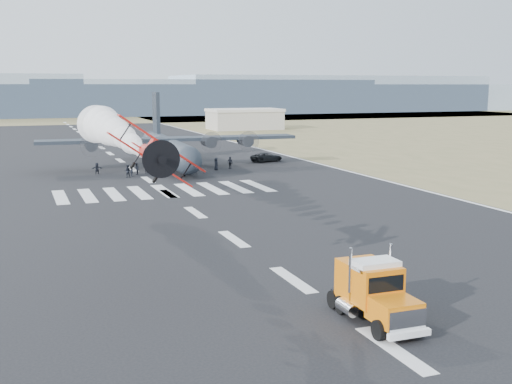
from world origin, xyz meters
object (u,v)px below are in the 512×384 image
hangar_right (245,119)px  crew_f (97,169)px  semi_truck (374,291)px  crew_g (132,170)px  crew_d (230,163)px  transport_aircraft (168,148)px  crew_e (216,164)px  aerobatic_biplane (153,154)px  crew_a (146,168)px  crew_h (136,169)px  support_vehicle (267,157)px  crew_b (127,171)px  crew_c (151,164)px

hangar_right → crew_f: bearing=-122.2°
semi_truck → crew_f: semi_truck is taller
hangar_right → crew_g: (-47.44, -85.88, -2.12)m
crew_d → crew_g: size_ratio=1.03×
transport_aircraft → crew_e: transport_aircraft is taller
aerobatic_biplane → crew_e: bearing=69.6°
hangar_right → crew_e: hangar_right is taller
crew_e → crew_f: crew_e is taller
crew_e → crew_a: bearing=126.1°
semi_truck → aerobatic_biplane: (-9.72, 9.81, 6.77)m
crew_g → crew_e: bearing=-81.8°
semi_truck → crew_g: (-2.48, 60.42, -0.78)m
transport_aircraft → crew_f: 12.94m
crew_a → crew_h: size_ratio=0.94×
crew_e → crew_h: bearing=130.3°
aerobatic_biplane → crew_a: (9.72, 52.89, -7.64)m
aerobatic_biplane → crew_g: size_ratio=3.11×
transport_aircraft → support_vehicle: transport_aircraft is taller
hangar_right → crew_f: hangar_right is taller
crew_a → crew_h: bearing=-3.0°
hangar_right → semi_truck: hangar_right is taller
support_vehicle → crew_f: (-28.36, -5.87, 0.08)m
aerobatic_biplane → crew_h: bearing=81.6°
aerobatic_biplane → support_vehicle: 68.31m
transport_aircraft → crew_a: transport_aircraft is taller
crew_g → semi_truck: bearing=-179.1°
transport_aircraft → crew_h: (-6.42, -7.66, -2.10)m
crew_d → crew_h: size_ratio=1.09×
crew_d → crew_f: crew_d is taller
semi_truck → transport_aircraft: transport_aircraft is taller
crew_a → crew_f: crew_f is taller
semi_truck → crew_b: bearing=93.4°
transport_aircraft → crew_f: bearing=-152.5°
crew_c → crew_g: size_ratio=0.98×
crew_f → crew_h: bearing=-21.5°
aerobatic_biplane → crew_c: size_ratio=3.18×
hangar_right → support_vehicle: bearing=-107.0°
aerobatic_biplane → crew_g: aerobatic_biplane is taller
aerobatic_biplane → crew_d: (22.74, 53.78, -7.52)m
support_vehicle → crew_e: (-11.10, -7.39, 0.17)m
crew_d → aerobatic_biplane: bearing=-52.0°
crew_b → crew_a: bearing=-122.7°
semi_truck → transport_aircraft: size_ratio=0.19×
semi_truck → aerobatic_biplane: aerobatic_biplane is taller
support_vehicle → crew_c: 20.49m
crew_a → aerobatic_biplane: bearing=47.6°
transport_aircraft → support_vehicle: (16.77, 0.54, -2.20)m
crew_c → crew_d: size_ratio=0.94×
crew_f → crew_b: bearing=-50.4°
crew_c → crew_d: 11.86m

